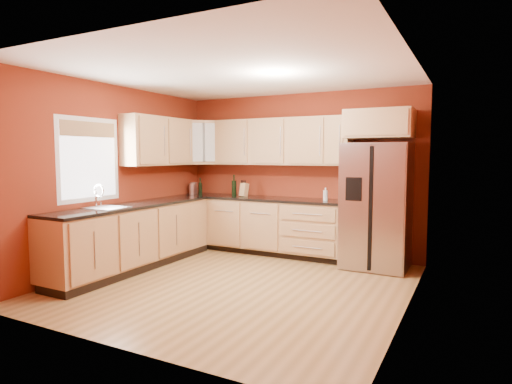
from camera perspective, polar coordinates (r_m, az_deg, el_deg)
floor at (r=5.47m, az=-2.44°, el=-12.18°), size 4.00×4.00×0.00m
ceiling at (r=5.32m, az=-2.55°, el=15.66°), size 4.00×4.00×0.00m
wall_back at (r=7.04m, az=5.63°, el=2.41°), size 4.00×0.04×2.60m
wall_front at (r=3.64m, az=-18.33°, el=-0.22°), size 4.00×0.04×2.60m
wall_left at (r=6.47m, az=-18.07°, el=1.95°), size 0.04×4.00×2.60m
wall_right at (r=4.58m, az=19.75°, el=0.76°), size 0.04×4.00×2.60m
base_cabinets_back at (r=7.08m, az=0.52°, el=-4.56°), size 2.90×0.60×0.88m
base_cabinets_left at (r=6.36m, az=-15.95°, el=-5.85°), size 0.60×2.80×0.88m
countertop_back at (r=7.01m, az=0.49°, el=-0.86°), size 2.90×0.62×0.04m
countertop_left at (r=6.28m, az=-15.98°, el=-1.74°), size 0.62×2.80×0.04m
upper_cabinets_back at (r=6.98m, az=3.25°, el=6.71°), size 2.30×0.33×0.75m
upper_cabinets_left at (r=6.88m, az=-12.89°, el=6.62°), size 0.33×1.35×0.75m
corner_upper_cabinet at (r=7.53m, az=-7.25°, el=6.55°), size 0.67×0.67×0.75m
over_fridge_cabinet at (r=6.37m, az=16.15°, el=8.71°), size 0.92×0.60×0.40m
refrigerator at (r=6.33m, az=15.76°, el=-1.78°), size 0.90×0.75×1.78m
window at (r=6.10m, az=-21.35°, el=4.04°), size 0.03×0.90×1.00m
sink_faucet at (r=5.91m, az=-19.34°, el=-0.58°), size 0.50×0.42×0.30m
canister_left at (r=7.62m, az=-8.51°, el=0.42°), size 0.12×0.12×0.19m
canister_right at (r=7.66m, az=-8.26°, el=0.51°), size 0.15×0.15×0.21m
wine_bottle_a at (r=7.51m, az=-7.45°, el=0.75°), size 0.09×0.09×0.29m
wine_bottle_b at (r=7.25m, az=-2.95°, el=0.90°), size 0.09×0.09×0.36m
knife_block at (r=7.13m, az=-1.60°, el=0.29°), size 0.13×0.12×0.22m
soap_dispenser at (r=6.55m, az=9.24°, el=-0.29°), size 0.08×0.08×0.20m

